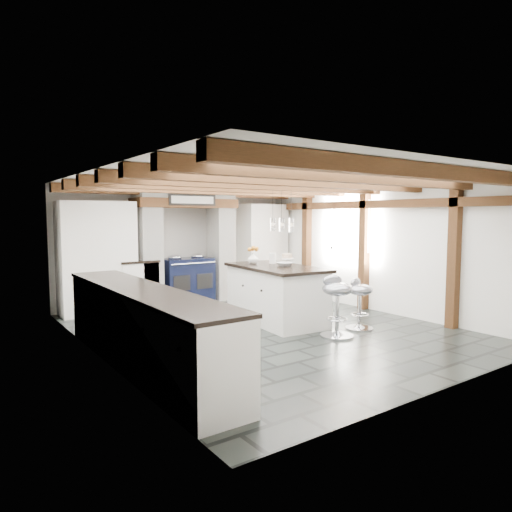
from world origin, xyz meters
TOP-DOWN VIEW (x-y plane):
  - ground at (0.00, 0.00)m, footprint 6.00×6.00m
  - room_shell at (-0.61, 1.42)m, footprint 6.00×6.03m
  - range_cooker at (0.00, 2.68)m, footprint 1.00×0.63m
  - kitchen_island at (0.44, 0.32)m, footprint 1.14×1.95m
  - bar_stool_near at (1.17, -0.82)m, footprint 0.48×0.48m
  - bar_stool_far at (0.57, -0.94)m, footprint 0.54×0.54m

SIDE VIEW (x-z plane):
  - ground at x=0.00m, z-range 0.00..0.00m
  - range_cooker at x=0.00m, z-range -0.03..0.96m
  - kitchen_island at x=0.44m, z-range -0.14..1.09m
  - bar_stool_near at x=1.17m, z-range 0.10..0.88m
  - bar_stool_far at x=0.57m, z-range 0.11..1.00m
  - room_shell at x=-0.61m, z-range -1.93..4.07m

